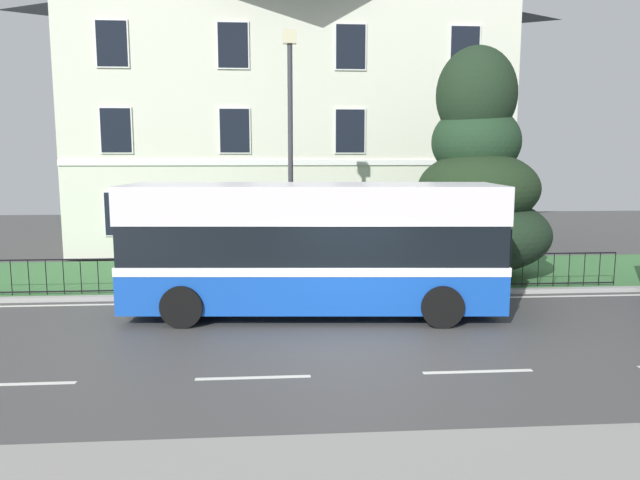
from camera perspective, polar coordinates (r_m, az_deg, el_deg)
The scene contains 6 objects.
ground_plane at distance 13.47m, azimuth 2.67°, elevation -8.52°, with size 60.00×56.00×0.18m.
georgian_townhouse at distance 26.50m, azimuth -2.93°, elevation 12.36°, with size 16.99×9.22×11.32m.
iron_verge_railing at distance 16.52m, azimuth -1.95°, elevation -3.12°, with size 18.16×0.04×0.97m.
evergreen_tree at distance 18.93m, azimuth 14.94°, elevation 5.30°, with size 4.08×4.08×6.97m.
single_decker_bus at distance 14.38m, azimuth -0.67°, elevation -0.61°, with size 9.04×3.18×3.15m.
street_lamp_post at distance 16.75m, azimuth -2.84°, elevation 9.16°, with size 0.36×0.24×7.06m.
Camera 1 is at (-1.58, -11.79, 3.83)m, focal length 33.52 mm.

